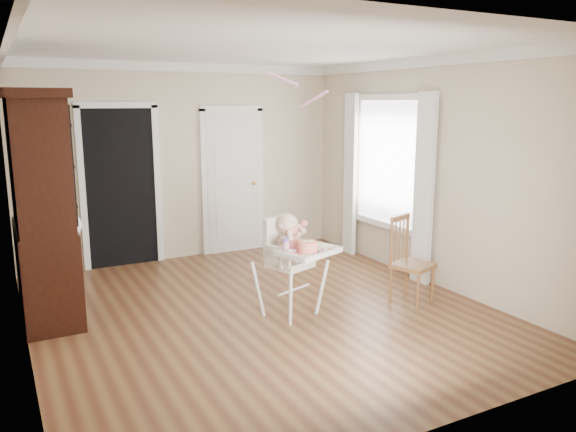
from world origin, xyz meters
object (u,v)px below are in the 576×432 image
dining_chair (410,263)px  high_chair (291,255)px  cake (308,247)px  china_cabinet (42,207)px  sippy_cup (286,245)px

dining_chair → high_chair: bearing=148.8°
high_chair → dining_chair: bearing=-30.5°
cake → china_cabinet: china_cabinet is taller
cake → china_cabinet: (-2.26, 1.40, 0.36)m
sippy_cup → cake: bearing=-26.5°
high_chair → dining_chair: high_chair is taller
high_chair → sippy_cup: high_chair is taller
sippy_cup → dining_chair: (1.49, -0.10, -0.36)m
cake → sippy_cup: (-0.19, 0.10, 0.02)m
sippy_cup → china_cabinet: (-2.07, 1.31, 0.35)m
sippy_cup → china_cabinet: 2.47m
cake → dining_chair: bearing=-0.1°
dining_chair → sippy_cup: bearing=155.8°
high_chair → sippy_cup: (-0.14, -0.16, 0.16)m
sippy_cup → dining_chair: 1.54m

